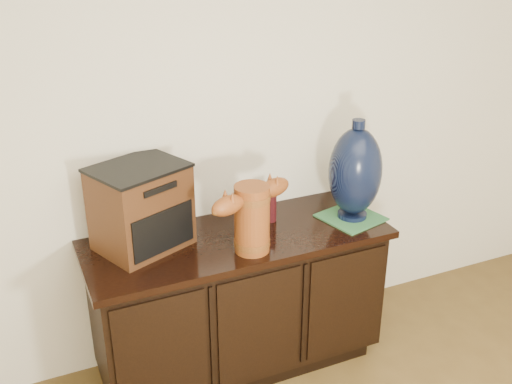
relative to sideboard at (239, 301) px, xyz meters
name	(u,v)px	position (x,y,z in m)	size (l,w,h in m)	color
sideboard	(239,301)	(0.00, 0.00, 0.00)	(1.46, 0.56, 0.75)	black
terracotta_vessel	(252,215)	(0.01, -0.15, 0.55)	(0.45, 0.22, 0.32)	brown
tv_radio	(141,207)	(-0.43, 0.09, 0.56)	(0.48, 0.44, 0.39)	#422310
green_mat	(351,217)	(0.59, -0.06, 0.37)	(0.27, 0.27, 0.01)	#306C3C
lamp_base	(355,172)	(0.60, -0.06, 0.62)	(0.32, 0.32, 0.51)	black
spray_can	(270,204)	(0.21, 0.09, 0.46)	(0.06, 0.06, 0.18)	#510E13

